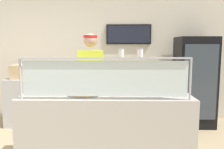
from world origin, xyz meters
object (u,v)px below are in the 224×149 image
(parmesan_shaker, at_px, (121,54))
(drink_fridge, at_px, (194,82))
(pizza_server, at_px, (87,91))
(pizza_tray, at_px, (85,93))
(pepper_flake_shaker, at_px, (140,53))
(pizza_box_stack, at_px, (24,72))
(worker_figure, at_px, (91,82))

(parmesan_shaker, xyz_separation_m, drink_fridge, (1.48, 1.89, -0.62))
(pizza_server, bearing_deg, parmesan_shaker, -36.21)
(pizza_tray, xyz_separation_m, pizza_server, (0.03, -0.02, 0.02))
(parmesan_shaker, height_order, drink_fridge, drink_fridge)
(pepper_flake_shaker, bearing_deg, pizza_box_stack, 138.38)
(pizza_server, xyz_separation_m, parmesan_shaker, (0.43, -0.28, 0.50))
(pizza_tray, height_order, pepper_flake_shaker, pepper_flake_shaker)
(pizza_box_stack, bearing_deg, pizza_tray, -47.75)
(pizza_tray, distance_m, pepper_flake_shaker, 0.90)
(pizza_tray, height_order, worker_figure, worker_figure)
(drink_fridge, bearing_deg, worker_figure, -153.89)
(worker_figure, bearing_deg, pizza_box_stack, 147.46)
(pepper_flake_shaker, height_order, pizza_box_stack, pepper_flake_shaker)
(pepper_flake_shaker, bearing_deg, pizza_server, 156.39)
(pizza_tray, bearing_deg, pepper_flake_shaker, -24.10)
(parmesan_shaker, relative_size, pepper_flake_shaker, 0.99)
(drink_fridge, bearing_deg, pizza_server, -139.89)
(pizza_server, xyz_separation_m, worker_figure, (-0.02, 0.66, 0.02))
(pizza_server, relative_size, parmesan_shaker, 2.93)
(parmesan_shaker, distance_m, pepper_flake_shaker, 0.22)
(drink_fridge, bearing_deg, pizza_box_stack, -179.25)
(pizza_server, bearing_deg, pizza_box_stack, 129.55)
(pizza_server, distance_m, pizza_box_stack, 2.12)
(pepper_flake_shaker, distance_m, worker_figure, 1.25)
(pepper_flake_shaker, bearing_deg, parmesan_shaker, -180.00)
(pizza_tray, relative_size, pizza_server, 1.76)
(pizza_tray, relative_size, parmesan_shaker, 5.16)
(pepper_flake_shaker, xyz_separation_m, pizza_box_stack, (-2.08, 1.84, -0.42))
(drink_fridge, xyz_separation_m, pizza_box_stack, (-3.34, -0.04, 0.20))
(pizza_server, bearing_deg, drink_fridge, 37.17)
(pepper_flake_shaker, relative_size, pizza_box_stack, 0.22)
(pizza_server, bearing_deg, worker_figure, 88.78)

